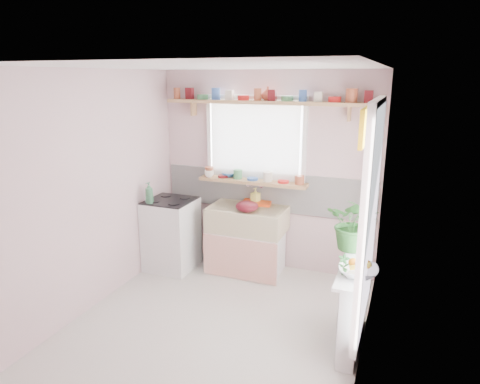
% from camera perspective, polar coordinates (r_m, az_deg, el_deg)
% --- Properties ---
extents(room, '(3.20, 3.20, 3.20)m').
position_cam_1_polar(room, '(4.52, 8.72, 1.59)').
color(room, beige).
rests_on(room, ground).
extents(sink_unit, '(0.95, 0.65, 1.11)m').
position_cam_1_polar(sink_unit, '(5.42, 0.95, -6.32)').
color(sink_unit, white).
rests_on(sink_unit, ground).
extents(cooker, '(0.58, 0.58, 0.93)m').
position_cam_1_polar(cooker, '(5.60, -9.13, -5.52)').
color(cooker, white).
rests_on(cooker, ground).
extents(radiator_ledge, '(0.22, 0.95, 0.78)m').
position_cam_1_polar(radiator_ledge, '(4.17, 14.88, -14.37)').
color(radiator_ledge, white).
rests_on(radiator_ledge, ground).
extents(windowsill, '(1.40, 0.22, 0.04)m').
position_cam_1_polar(windowsill, '(5.38, 1.68, 1.41)').
color(windowsill, tan).
rests_on(windowsill, room).
extents(pine_shelf, '(2.52, 0.24, 0.04)m').
position_cam_1_polar(pine_shelf, '(5.17, 3.33, 11.84)').
color(pine_shelf, tan).
rests_on(pine_shelf, room).
extents(shelf_crockery, '(2.47, 0.11, 0.12)m').
position_cam_1_polar(shelf_crockery, '(5.17, 3.34, 12.67)').
color(shelf_crockery, '#A55133').
rests_on(shelf_crockery, pine_shelf).
extents(sill_crockery, '(1.35, 0.11, 0.12)m').
position_cam_1_polar(sill_crockery, '(5.36, 1.51, 2.20)').
color(sill_crockery, '#A55133').
rests_on(sill_crockery, windowsill).
extents(dish_tray, '(0.40, 0.33, 0.04)m').
position_cam_1_polar(dish_tray, '(5.45, 2.29, -1.38)').
color(dish_tray, '#EE4C15').
rests_on(dish_tray, sink_unit).
extents(colander, '(0.32, 0.32, 0.13)m').
position_cam_1_polar(colander, '(5.12, 0.94, -1.92)').
color(colander, '#510D17').
rests_on(colander, sink_unit).
extents(jade_plant, '(0.53, 0.48, 0.54)m').
position_cam_1_polar(jade_plant, '(4.28, 14.95, -4.05)').
color(jade_plant, '#285F26').
rests_on(jade_plant, radiator_ledge).
extents(fruit_bowl, '(0.36, 0.36, 0.08)m').
position_cam_1_polar(fruit_bowl, '(3.84, 15.48, -10.13)').
color(fruit_bowl, silver).
rests_on(fruit_bowl, radiator_ledge).
extents(herb_pot, '(0.10, 0.07, 0.19)m').
position_cam_1_polar(herb_pot, '(3.80, 13.67, -9.40)').
color(herb_pot, '#28642C').
rests_on(herb_pot, radiator_ledge).
extents(soap_bottle_sink, '(0.12, 0.12, 0.21)m').
position_cam_1_polar(soap_bottle_sink, '(5.43, 2.08, -0.50)').
color(soap_bottle_sink, '#E4E265').
rests_on(soap_bottle_sink, sink_unit).
extents(sill_cup, '(0.13, 0.13, 0.09)m').
position_cam_1_polar(sill_cup, '(5.52, -4.13, 2.45)').
color(sill_cup, silver).
rests_on(sill_cup, windowsill).
extents(sill_bowl, '(0.23, 0.23, 0.06)m').
position_cam_1_polar(sill_bowl, '(5.54, -1.52, 2.34)').
color(sill_bowl, '#3670B1').
rests_on(sill_bowl, windowsill).
extents(shelf_vase, '(0.21, 0.21, 0.16)m').
position_cam_1_polar(shelf_vase, '(5.22, 3.73, 12.97)').
color(shelf_vase, '#AD4B35').
rests_on(shelf_vase, pine_shelf).
extents(cooker_bottle, '(0.12, 0.12, 0.26)m').
position_cam_1_polar(cooker_bottle, '(5.32, -12.02, -0.11)').
color(cooker_bottle, '#39724D').
rests_on(cooker_bottle, cooker).
extents(fruit, '(0.20, 0.14, 0.10)m').
position_cam_1_polar(fruit, '(3.81, 15.65, -9.25)').
color(fruit, orange).
rests_on(fruit, fruit_bowl).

